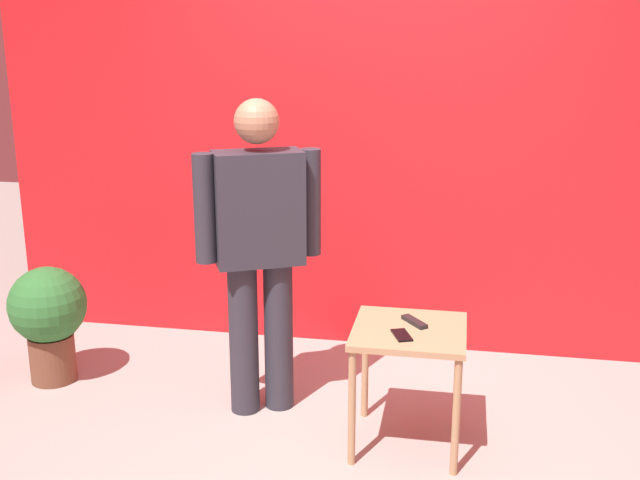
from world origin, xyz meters
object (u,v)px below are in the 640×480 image
(standing_person, at_px, (259,242))
(side_table, at_px, (409,346))
(tv_remote, at_px, (414,322))
(cell_phone, at_px, (402,335))
(potted_plant, at_px, (48,315))

(standing_person, distance_m, side_table, 0.93)
(tv_remote, bearing_deg, side_table, -143.91)
(cell_phone, height_order, potted_plant, potted_plant)
(side_table, bearing_deg, tv_remote, 73.79)
(standing_person, height_order, potted_plant, standing_person)
(side_table, xyz_separation_m, potted_plant, (-2.09, 0.34, -0.11))
(cell_phone, relative_size, potted_plant, 0.21)
(potted_plant, bearing_deg, cell_phone, -12.09)
(standing_person, relative_size, cell_phone, 11.57)
(cell_phone, bearing_deg, tv_remote, 53.32)
(tv_remote, bearing_deg, cell_phone, -143.38)
(standing_person, height_order, tv_remote, standing_person)
(standing_person, xyz_separation_m, cell_phone, (0.77, -0.34, -0.32))
(tv_remote, distance_m, potted_plant, 2.13)
(side_table, xyz_separation_m, tv_remote, (0.02, 0.07, 0.10))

